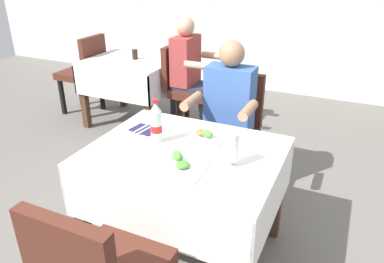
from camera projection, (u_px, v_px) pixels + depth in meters
name	position (u px, v px, depth m)	size (l,w,h in m)	color
ground_plane	(179.00, 258.00, 2.43)	(11.00, 11.00, 0.00)	#66605B
main_dining_table	(185.00, 175.00, 2.27)	(1.13, 0.90, 0.76)	white
chair_far_diner_seat	(231.00, 128.00, 2.97)	(0.44, 0.50, 0.97)	#4C2319
seated_diner_far	(227.00, 114.00, 2.81)	(0.50, 0.46, 1.26)	#282D42
plate_near_camera	(181.00, 164.00, 2.01)	(0.26, 0.26, 0.07)	white
plate_far_diner	(206.00, 136.00, 2.32)	(0.23, 0.23, 0.07)	white
beer_glass_left	(232.00, 148.00, 1.99)	(0.08, 0.08, 0.20)	white
cola_bottle_primary	(156.00, 124.00, 2.24)	(0.07, 0.07, 0.28)	silver
napkin_cutlery_set	(144.00, 129.00, 2.44)	(0.19, 0.20, 0.01)	#231E4C
background_dining_table	(132.00, 75.00, 4.22)	(0.96, 0.86, 0.76)	white
background_chair_left	(85.00, 70.00, 4.48)	(0.50, 0.44, 0.97)	#4C2319
background_chair_right	(186.00, 85.00, 3.96)	(0.50, 0.44, 0.97)	#4C2319
background_patron	(191.00, 71.00, 3.88)	(0.46, 0.50, 1.26)	#282D42
background_table_tumbler	(135.00, 54.00, 4.12)	(0.06, 0.06, 0.11)	black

